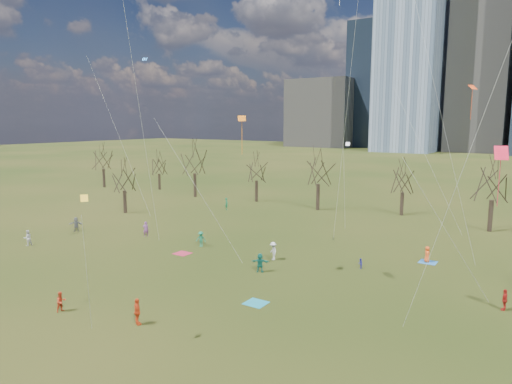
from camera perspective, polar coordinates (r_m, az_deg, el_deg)
The scene contains 19 objects.
ground at distance 35.39m, azimuth -11.07°, elevation -13.81°, with size 500.00×500.00×0.00m, color black.
downtown_skyline at distance 236.55m, azimuth 27.84°, elevation 13.99°, with size 212.50×78.00×118.00m.
bare_tree_row at distance 65.09m, azimuth 12.25°, elevation 2.07°, with size 113.04×29.80×9.50m.
blanket_teal at distance 35.25m, azimuth -0.01°, elevation -13.71°, with size 1.60×1.50×0.03m, color teal.
blanket_navy at distance 47.76m, azimuth 20.69°, elevation -8.20°, with size 1.60×1.50×0.03m, color blue.
blanket_crimson at distance 48.16m, azimuth -9.19°, elevation -7.59°, with size 1.60×1.50×0.03m, color #B2233F.
person_2 at distance 36.39m, azimuth -23.19°, elevation -12.48°, with size 0.72×0.56×1.48m, color red.
person_4 at distance 32.51m, azimuth -14.61°, elevation -14.28°, with size 1.08×0.45×1.84m, color #DC4418.
person_5 at distance 41.74m, azimuth 0.51°, elevation -8.82°, with size 1.63×0.52×1.75m, color #197161.
person_7 at distance 55.85m, azimuth -13.62°, elevation -4.51°, with size 0.65×0.43×1.79m, color #87478F.
person_8 at distance 43.85m, azimuth 12.90°, elevation -8.71°, with size 0.47×0.37×0.97m, color #222296.
person_9 at distance 45.30m, azimuth 2.16°, elevation -7.38°, with size 1.16×0.67×1.79m, color silver.
person_11 at distance 61.00m, azimuth -21.58°, elevation -3.77°, with size 1.66×0.53×1.79m, color slate.
person_12 at distance 47.52m, azimuth 20.61°, elevation -7.30°, with size 0.77×0.50×1.58m, color #FF561C.
person_13 at distance 70.74m, azimuth -3.70°, elevation -1.48°, with size 0.67×0.44×1.84m, color #1A7847.
person_14 at distance 56.24m, azimuth -26.63°, elevation -5.15°, with size 0.84×0.66×1.73m, color silver.
person_15 at distance 50.28m, azimuth -6.91°, elevation -5.86°, with size 1.09×0.63×1.69m, color #19724C.
person_16 at distance 38.24m, azimuth 28.65°, elevation -11.73°, with size 0.93×0.39×1.59m, color #B21E19.
kites_airborne at distance 38.75m, azimuth 6.98°, elevation 7.57°, with size 65.70×39.92×27.99m.
Camera 1 is at (23.13, -23.14, 13.50)m, focal length 32.00 mm.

